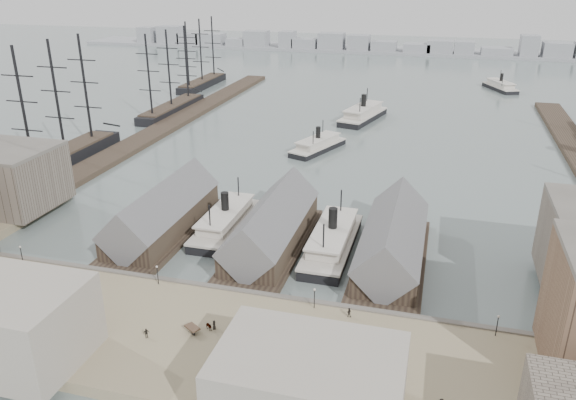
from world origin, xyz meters
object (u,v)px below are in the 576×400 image
(ferry_docked_west, at_px, (226,221))
(horse_cart_left, at_px, (76,286))
(horse_cart_center, at_px, (202,327))
(horse_cart_right, at_px, (348,375))

(ferry_docked_west, xyz_separation_m, horse_cart_left, (-15.59, -35.39, 0.50))
(horse_cart_center, bearing_deg, horse_cart_left, 110.43)
(horse_cart_left, bearing_deg, horse_cart_center, -56.60)
(ferry_docked_west, height_order, horse_cart_right, ferry_docked_west)
(horse_cart_center, bearing_deg, horse_cart_right, -70.09)
(horse_cart_right, bearing_deg, ferry_docked_west, 52.48)
(ferry_docked_west, bearing_deg, horse_cart_center, -73.79)
(horse_cart_center, height_order, horse_cart_right, horse_cart_right)
(horse_cart_right, bearing_deg, horse_cart_center, 91.94)
(ferry_docked_west, relative_size, horse_cart_center, 6.02)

